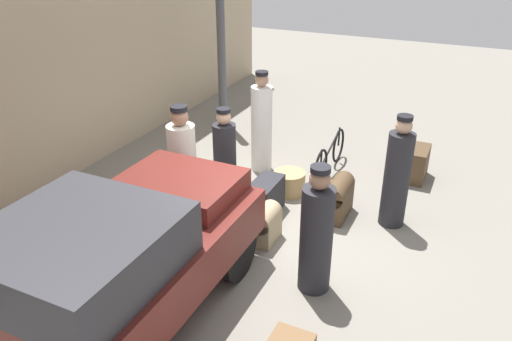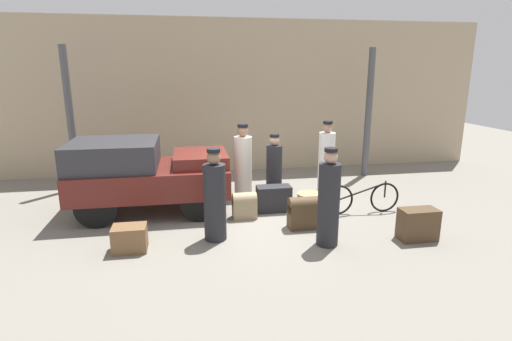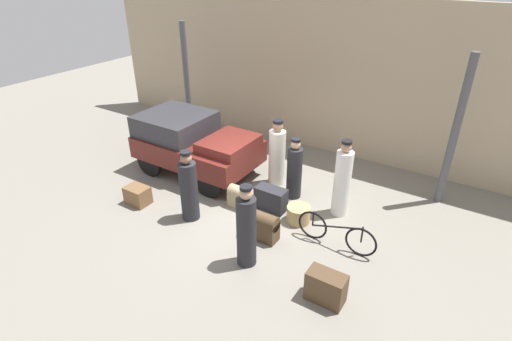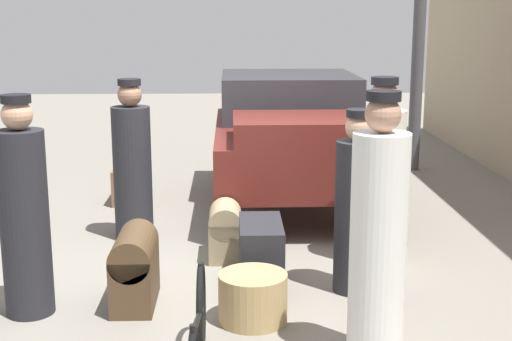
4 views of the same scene
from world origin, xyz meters
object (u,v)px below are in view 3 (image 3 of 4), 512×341
truck (193,142)px  trunk_barrel_dark (239,196)px  wicker_basket (298,214)px  conductor_in_dark_uniform (342,181)px  porter_with_bicycle (277,155)px  suitcase_small_leather (138,195)px  bicycle (336,233)px  trunk_large_brown (262,225)px  porter_standing_middle (294,171)px  porter_carrying_trunk (246,229)px  trunk_umber_medium (271,199)px  trunk_wicker_pale (326,287)px  porter_lifting_near_truck (189,189)px

truck → trunk_barrel_dark: truck is taller
truck → trunk_barrel_dark: bearing=-21.7°
wicker_basket → conductor_in_dark_uniform: 1.25m
porter_with_bicycle → suitcase_small_leather: 3.64m
bicycle → trunk_barrel_dark: 2.56m
conductor_in_dark_uniform → trunk_large_brown: size_ratio=2.71×
conductor_in_dark_uniform → porter_standing_middle: bearing=176.4°
wicker_basket → trunk_barrel_dark: 1.52m
bicycle → porter_carrying_trunk: size_ratio=0.98×
truck → trunk_umber_medium: bearing=-10.3°
porter_carrying_trunk → porter_with_bicycle: 3.24m
wicker_basket → porter_with_bicycle: 1.92m
porter_standing_middle → trunk_wicker_pale: size_ratio=2.33×
truck → porter_standing_middle: 2.98m
porter_standing_middle → trunk_large_brown: size_ratio=2.30×
conductor_in_dark_uniform → trunk_umber_medium: conductor_in_dark_uniform is taller
porter_with_bicycle → porter_standing_middle: porter_with_bicycle is taller
porter_with_bicycle → suitcase_small_leather: (-2.37, -2.70, -0.59)m
porter_with_bicycle → trunk_large_brown: 2.46m
conductor_in_dark_uniform → porter_lifting_near_truck: bearing=-144.4°
bicycle → trunk_wicker_pale: bearing=-73.8°
wicker_basket → porter_carrying_trunk: 1.91m
porter_lifting_near_truck → trunk_barrel_dark: size_ratio=3.07×
trunk_barrel_dark → trunk_umber_medium: bearing=24.5°
truck → bicycle: (4.63, -0.98, -0.57)m
conductor_in_dark_uniform → bicycle: bearing=-71.6°
trunk_umber_medium → porter_carrying_trunk: bearing=-73.4°
porter_carrying_trunk → porter_with_bicycle: size_ratio=0.98×
trunk_umber_medium → trunk_wicker_pale: 3.01m
trunk_large_brown → trunk_barrel_dark: trunk_large_brown is taller
porter_standing_middle → suitcase_small_leather: size_ratio=2.77×
suitcase_small_leather → trunk_large_brown: size_ratio=0.83×
porter_standing_middle → bicycle: bearing=-37.7°
porter_lifting_near_truck → porter_with_bicycle: bearing=70.6°
bicycle → conductor_in_dark_uniform: 1.38m
porter_carrying_trunk → trunk_large_brown: 0.97m
wicker_basket → porter_lifting_near_truck: bearing=-151.0°
truck → porter_standing_middle: bearing=5.9°
porter_lifting_near_truck → trunk_barrel_dark: (0.68, 0.98, -0.49)m
wicker_basket → porter_with_bicycle: porter_with_bicycle is taller
truck → conductor_in_dark_uniform: bearing=3.1°
porter_carrying_trunk → porter_with_bicycle: (-1.08, 3.05, 0.01)m
truck → wicker_basket: size_ratio=6.09×
porter_standing_middle → trunk_umber_medium: porter_standing_middle is taller
porter_with_bicycle → trunk_umber_medium: 1.38m
porter_standing_middle → suitcase_small_leather: (-3.07, -2.35, -0.50)m
bicycle → porter_standing_middle: (-1.67, 1.29, 0.38)m
porter_with_bicycle → wicker_basket: bearing=-43.9°
porter_standing_middle → porter_lifting_near_truck: (-1.57, -2.11, 0.05)m
suitcase_small_leather → trunk_barrel_dark: (2.19, 1.22, 0.06)m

